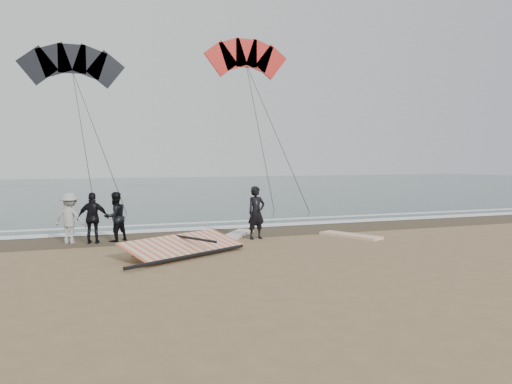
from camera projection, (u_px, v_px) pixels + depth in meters
ground at (303, 253)px, 14.44m from camera, size 120.00×120.00×0.00m
sea at (148, 189)px, 45.39m from camera, size 120.00×54.00×0.02m
wet_sand at (251, 232)px, 18.66m from camera, size 120.00×2.80×0.01m
foam_near at (240, 226)px, 19.97m from camera, size 120.00×0.90×0.01m
foam_far at (228, 221)px, 21.57m from camera, size 120.00×0.45×0.01m
man_main at (256, 213)px, 16.97m from camera, size 0.74×0.57×1.80m
board_white at (350, 235)px, 17.49m from camera, size 1.56×2.30×0.09m
board_cream at (237, 234)px, 17.72m from camera, size 1.79×2.16×0.09m
trio_cluster at (91, 218)px, 16.15m from camera, size 2.52×1.10×1.66m
sail_rig at (181, 247)px, 14.30m from camera, size 3.81×3.31×0.49m
kite_red at (246, 61)px, 35.59m from camera, size 6.81×5.92×14.96m
kite_dark at (72, 68)px, 34.63m from camera, size 8.06×6.23×15.27m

